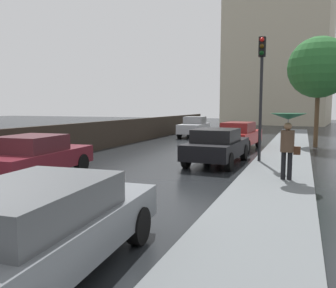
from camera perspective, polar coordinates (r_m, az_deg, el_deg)
name	(u,v)px	position (r m, az deg, el deg)	size (l,w,h in m)	color
sidewalk_strip	(245,256)	(5.68, 12.53, -17.45)	(2.20, 60.00, 0.14)	slate
car_red_near_kerb	(239,135)	(19.15, 11.57, 1.42)	(1.96, 4.54, 1.48)	maroon
car_silver_mid_road	(194,127)	(26.37, 4.29, 2.84)	(1.86, 4.06, 1.54)	#B2B5BA
car_grey_far_ahead	(40,226)	(5.13, -20.30, -12.54)	(2.14, 4.41, 1.34)	slate
car_black_behind_camera	(217,146)	(14.19, 8.03, -0.25)	(1.97, 4.34, 1.43)	black
car_maroon_far_lane	(35,157)	(11.87, -20.96, -1.94)	(2.08, 4.25, 1.42)	maroon
pedestrian_with_umbrella_near	(288,129)	(10.89, 19.07, 2.30)	(1.03, 1.03, 1.98)	black
traffic_light	(261,77)	(14.35, 15.05, 10.56)	(0.26, 0.39, 4.86)	black
street_tree_near	(319,68)	(21.55, 23.49, 11.41)	(3.39, 3.39, 6.18)	#4C3823
distant_tower	(281,35)	(49.91, 17.96, 16.60)	(13.70, 12.68, 23.11)	#B2A88E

